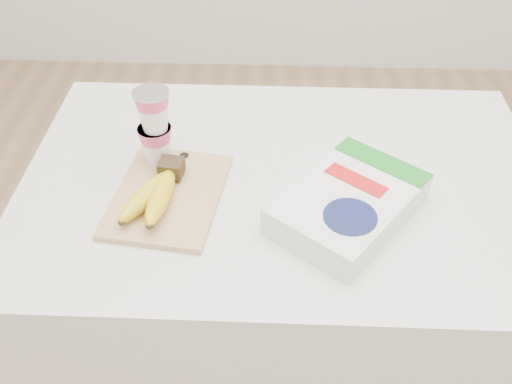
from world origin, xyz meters
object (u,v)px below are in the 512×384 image
cereal_box (349,204)px  table (279,300)px  yogurt_stack (154,125)px  cutting_board (168,195)px  bananas (156,192)px

cereal_box → table: bearing=175.4°
yogurt_stack → cutting_board: bearing=-71.5°
table → cutting_board: 0.49m
cereal_box → yogurt_stack: bearing=-162.2°
table → bananas: bearing=-158.6°
table → cereal_box: 0.48m
table → yogurt_stack: (-0.27, 0.03, 0.53)m
cereal_box → bananas: bearing=-144.5°
table → cutting_board: cutting_board is taller
table → cutting_board: (-0.24, -0.07, 0.43)m
cutting_board → cereal_box: size_ratio=0.80×
cutting_board → bananas: bearing=-117.1°
cutting_board → table: bearing=25.0°
bananas → yogurt_stack: 0.15m
bananas → cutting_board: bearing=55.3°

